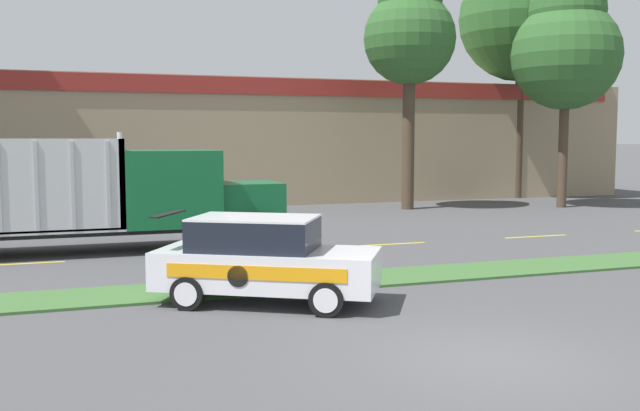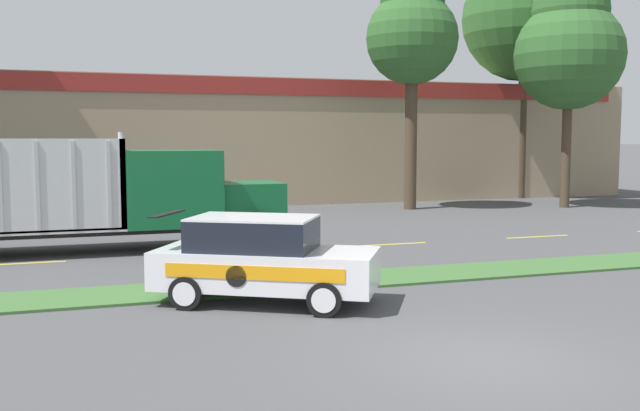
{
  "view_description": "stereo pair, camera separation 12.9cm",
  "coord_description": "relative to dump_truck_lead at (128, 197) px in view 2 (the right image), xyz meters",
  "views": [
    {
      "loc": [
        -5.81,
        -9.0,
        3.32
      ],
      "look_at": [
        0.03,
        7.94,
        1.62
      ],
      "focal_mm": 40.0,
      "sensor_mm": 36.0,
      "label": 1
    },
    {
      "loc": [
        -5.69,
        -9.04,
        3.32
      ],
      "look_at": [
        0.03,
        7.94,
        1.62
      ],
      "focal_mm": 40.0,
      "sensor_mm": 36.0,
      "label": 2
    }
  ],
  "objects": [
    {
      "name": "dump_truck_lead",
      "position": [
        0.0,
        0.0,
        0.0
      ],
      "size": [
        11.19,
        2.78,
        3.48
      ],
      "color": "black",
      "rests_on": "ground_plane"
    },
    {
      "name": "grass_verge",
      "position": [
        4.38,
        -6.38,
        -1.54
      ],
      "size": [
        120.0,
        1.87,
        0.06
      ],
      "primitive_type": "cube",
      "color": "#3D6633",
      "rests_on": "ground_plane"
    },
    {
      "name": "centre_line_4",
      "position": [
        2.45,
        -1.44,
        -1.57
      ],
      "size": [
        2.4,
        0.14,
        0.01
      ],
      "primitive_type": "cube",
      "color": "yellow",
      "rests_on": "ground_plane"
    },
    {
      "name": "rally_car",
      "position": [
        2.11,
        -7.88,
        -0.68
      ],
      "size": [
        4.73,
        3.79,
        1.78
      ],
      "color": "white",
      "rests_on": "ground_plane"
    },
    {
      "name": "centre_line_6",
      "position": [
        13.25,
        -1.44,
        -1.57
      ],
      "size": [
        2.4,
        0.14,
        0.01
      ],
      "primitive_type": "cube",
      "color": "yellow",
      "rests_on": "ground_plane"
    },
    {
      "name": "tree_behind_left",
      "position": [
        21.78,
        12.11,
        8.86
      ],
      "size": [
        6.73,
        6.73,
        14.82
      ],
      "color": "#473828",
      "rests_on": "ground_plane"
    },
    {
      "name": "tree_behind_centre",
      "position": [
        20.65,
        6.82,
        6.1
      ],
      "size": [
        5.09,
        5.09,
        11.0
      ],
      "color": "#473828",
      "rests_on": "ground_plane"
    },
    {
      "name": "tree_behind_right",
      "position": [
        13.27,
        8.43,
        6.62
      ],
      "size": [
        4.23,
        4.23,
        11.03
      ],
      "color": "#473828",
      "rests_on": "ground_plane"
    },
    {
      "name": "ground_plane",
      "position": [
        4.38,
        -12.6,
        -1.57
      ],
      "size": [
        600.0,
        600.0,
        0.0
      ],
      "primitive_type": "plane",
      "color": "#474749"
    },
    {
      "name": "store_building_backdrop",
      "position": [
        7.94,
        17.97,
        1.55
      ],
      "size": [
        40.83,
        12.1,
        6.24
      ],
      "color": "#9E896B",
      "rests_on": "ground_plane"
    },
    {
      "name": "centre_line_5",
      "position": [
        7.85,
        -1.44,
        -1.57
      ],
      "size": [
        2.4,
        0.14,
        0.01
      ],
      "primitive_type": "cube",
      "color": "yellow",
      "rests_on": "ground_plane"
    },
    {
      "name": "centre_line_3",
      "position": [
        -2.95,
        -1.44,
        -1.57
      ],
      "size": [
        2.4,
        0.14,
        0.01
      ],
      "primitive_type": "cube",
      "color": "yellow",
      "rests_on": "ground_plane"
    }
  ]
}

